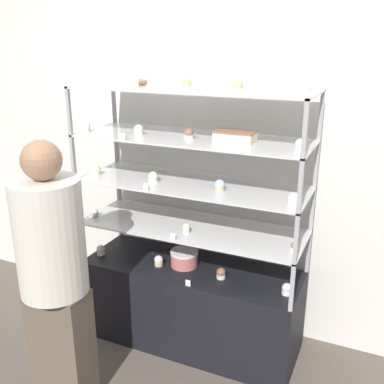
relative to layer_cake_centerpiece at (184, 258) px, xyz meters
The scene contains 36 objects.
ground_plane 0.70m from the layer_cake_centerpiece, ahead, with size 20.00×20.00×0.00m, color brown.
back_wall 0.75m from the layer_cake_centerpiece, 82.27° to the left, with size 8.00×0.05×2.60m.
display_base 0.38m from the layer_cake_centerpiece, ahead, with size 1.58×0.56×0.63m.
display_riser_lower 0.25m from the layer_cake_centerpiece, ahead, with size 1.58×0.56×0.32m.
display_riser_middle 0.57m from the layer_cake_centerpiece, ahead, with size 1.58×0.56×0.32m.
display_riser_upper 0.88m from the layer_cake_centerpiece, ahead, with size 1.58×0.56×0.32m.
display_riser_top 1.20m from the layer_cake_centerpiece, ahead, with size 1.58×0.56×0.32m.
layer_cake_centerpiece is the anchor object (origin of this frame).
sheet_cake_frosted 1.00m from the layer_cake_centerpiece, ahead, with size 0.25×0.15×0.07m.
cupcake_0 0.67m from the layer_cake_centerpiece, behind, with size 0.06×0.06×0.08m.
cupcake_1 0.19m from the layer_cake_centerpiece, 156.17° to the right, with size 0.06×0.06×0.08m.
cupcake_2 0.32m from the layer_cake_centerpiece, 11.54° to the right, with size 0.06×0.06×0.08m.
cupcake_3 0.77m from the layer_cake_centerpiece, ahead, with size 0.06×0.06×0.08m.
price_tag_0 0.29m from the layer_cake_centerpiece, 59.98° to the right, with size 0.04×0.00×0.04m.
cupcake_4 0.74m from the layer_cake_centerpiece, 169.66° to the right, with size 0.05×0.05×0.06m.
cupcake_5 0.32m from the layer_cake_centerpiece, 57.68° to the right, with size 0.05×0.05×0.06m.
cupcake_6 0.86m from the layer_cake_centerpiece, ahead, with size 0.05×0.05×0.06m.
price_tag_1 0.38m from the layer_cake_centerpiece, 81.90° to the right, with size 0.04×0.00×0.04m.
cupcake_7 0.90m from the layer_cake_centerpiece, behind, with size 0.07×0.07×0.07m.
cupcake_8 0.65m from the layer_cake_centerpiece, 159.65° to the right, with size 0.07×0.07×0.07m.
cupcake_9 0.68m from the layer_cake_centerpiece, 11.97° to the right, with size 0.07×0.07×0.07m.
cupcake_10 1.00m from the layer_cake_centerpiece, ahead, with size 0.07×0.07×0.07m.
price_tag_2 0.67m from the layer_cake_centerpiece, 121.64° to the right, with size 0.04×0.00×0.04m.
cupcake_11 1.16m from the layer_cake_centerpiece, 168.55° to the right, with size 0.06×0.06×0.07m.
cupcake_12 0.98m from the layer_cake_centerpiece, 166.90° to the right, with size 0.06×0.06×0.07m.
cupcake_13 0.93m from the layer_cake_centerpiece, 33.68° to the right, with size 0.06×0.06×0.07m.
cupcake_14 1.22m from the layer_cake_centerpiece, ahead, with size 0.06×0.06×0.07m.
price_tag_3 1.00m from the layer_cake_centerpiece, 141.26° to the right, with size 0.04×0.00×0.04m.
cupcake_15 1.42m from the layer_cake_centerpiece, 169.26° to the right, with size 0.07×0.07×0.07m.
cupcake_16 1.29m from the layer_cake_centerpiece, 157.56° to the right, with size 0.07×0.07×0.07m.
cupcake_17 1.25m from the layer_cake_centerpiece, 54.15° to the right, with size 0.07×0.07×0.07m.
cupcake_18 1.32m from the layer_cake_centerpiece, 16.61° to the right, with size 0.07×0.07×0.07m.
cupcake_19 1.49m from the layer_cake_centerpiece, ahead, with size 0.07×0.07×0.07m.
price_tag_4 1.34m from the layer_cake_centerpiece, 150.97° to the right, with size 0.04×0.00×0.04m.
donut_glazed 1.28m from the layer_cake_centerpiece, behind, with size 0.13×0.13×0.03m.
customer_figure 0.98m from the layer_cake_centerpiece, 117.51° to the right, with size 0.40×0.40×1.70m.
Camera 1 is at (1.19, -2.66, 2.20)m, focal length 42.00 mm.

